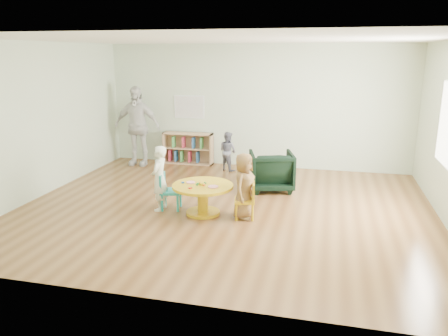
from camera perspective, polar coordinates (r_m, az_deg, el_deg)
name	(u,v)px	position (r m, az deg, el deg)	size (l,w,h in m)	color
room	(226,98)	(7.16, 0.28, 9.18)	(7.10, 7.00, 2.80)	brown
activity_table	(203,194)	(7.21, -2.79, -3.38)	(1.01, 1.01, 0.55)	gold
kid_chair_left	(168,190)	(7.49, -7.28, -2.88)	(0.38, 0.38, 0.63)	teal
kid_chair_right	(247,199)	(7.03, 3.07, -4.09)	(0.38, 0.38, 0.60)	gold
bookshelf	(188,148)	(10.56, -4.73, 2.57)	(1.20, 0.30, 0.75)	tan
alphabet_poster	(189,107)	(10.51, -4.56, 7.96)	(0.74, 0.01, 0.54)	white
armchair	(271,171)	(8.51, 6.20, -0.37)	(0.81, 0.83, 0.76)	black
child_left	(159,178)	(7.40, -8.43, -1.36)	(0.40, 0.27, 1.11)	white
child_right	(244,186)	(6.98, 2.60, -2.36)	(0.52, 0.34, 1.07)	orange
toddler	(228,151)	(9.85, 0.49, 2.21)	(0.43, 0.34, 0.89)	#161837
adult_caretaker	(137,126)	(10.48, -11.32, 5.39)	(1.09, 0.45, 1.86)	silver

